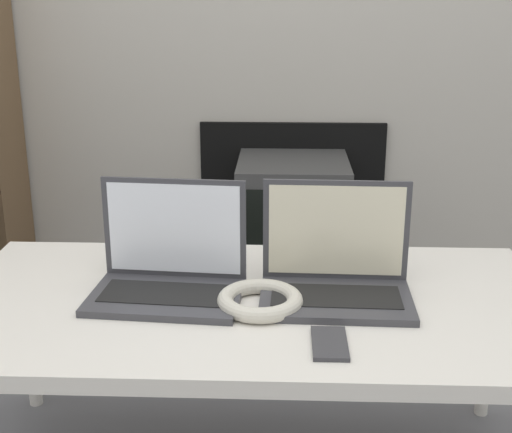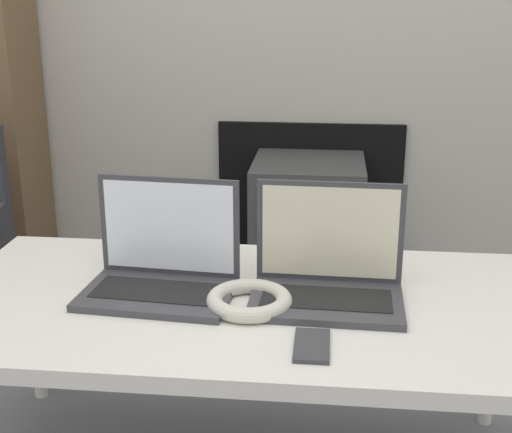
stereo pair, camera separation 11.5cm
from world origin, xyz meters
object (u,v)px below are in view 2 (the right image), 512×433
laptop_right (328,273)px  phone (312,345)px  laptop_left (162,266)px  headphones (249,300)px  tv (307,225)px

laptop_right → phone: 0.24m
laptop_left → phone: (0.34, -0.23, -0.05)m
headphones → phone: 0.21m
laptop_left → laptop_right: (0.37, 0.00, 0.00)m
laptop_left → laptop_right: same height
laptop_left → phone: bearing=-29.8°
laptop_left → headphones: bearing=-14.8°
laptop_right → laptop_left: bearing=-178.4°
headphones → phone: bearing=-49.4°
headphones → laptop_left: bearing=160.7°
phone → tv: 1.40m
laptop_right → headphones: (-0.16, -0.07, -0.04)m
laptop_left → phone: size_ratio=2.67×
phone → laptop_right: bearing=83.7°
laptop_left → laptop_right: bearing=4.5°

